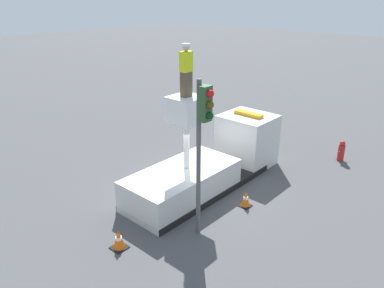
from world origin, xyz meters
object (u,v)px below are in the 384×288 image
at_px(worker, 186,71).
at_px(traffic_light_pole, 203,130).
at_px(fire_hydrant, 341,151).
at_px(traffic_cone_rear, 119,240).
at_px(traffic_cone_curbside, 246,199).
at_px(bucket_truck, 212,163).

relative_size(worker, traffic_light_pole, 0.35).
height_order(fire_hydrant, traffic_cone_rear, fire_hydrant).
bearing_deg(traffic_light_pole, traffic_cone_curbside, -2.23).
xyz_separation_m(fire_hydrant, traffic_cone_rear, (-10.63, 2.45, -0.17)).
height_order(fire_hydrant, traffic_cone_curbside, fire_hydrant).
bearing_deg(fire_hydrant, traffic_cone_rear, 167.02).
relative_size(fire_hydrant, traffic_cone_rear, 1.51).
relative_size(bucket_truck, worker, 4.20).
bearing_deg(traffic_cone_curbside, bucket_truck, 74.34).
bearing_deg(worker, traffic_light_pole, -126.39).
relative_size(worker, fire_hydrant, 1.83).
bearing_deg(bucket_truck, traffic_light_pole, -145.91).
distance_m(bucket_truck, fire_hydrant, 6.35).
distance_m(traffic_light_pole, traffic_cone_curbside, 3.97).
xyz_separation_m(traffic_cone_rear, traffic_cone_curbside, (4.49, -1.47, -0.01)).
bearing_deg(worker, bucket_truck, 0.00).
relative_size(traffic_cone_rear, traffic_cone_curbside, 1.04).
xyz_separation_m(bucket_truck, traffic_cone_curbside, (-0.57, -2.04, -0.57)).
xyz_separation_m(traffic_light_pole, traffic_cone_curbside, (2.31, -0.09, -3.22)).
relative_size(bucket_truck, traffic_cone_curbside, 12.10).
xyz_separation_m(bucket_truck, fire_hydrant, (5.57, -3.02, -0.39)).
relative_size(bucket_truck, fire_hydrant, 7.69).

